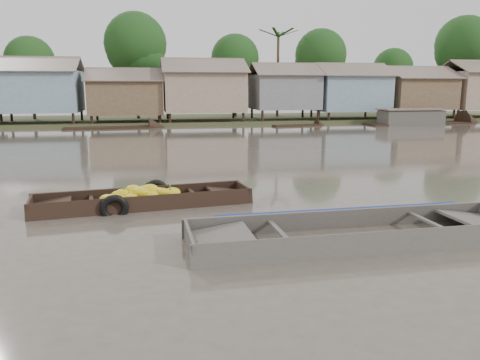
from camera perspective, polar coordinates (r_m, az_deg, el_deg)
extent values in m
plane|color=#4D473B|center=(10.81, -0.20, -5.30)|extent=(120.00, 120.00, 0.00)
cube|color=#384723|center=(43.34, -8.25, 7.16)|extent=(120.00, 12.00, 0.50)
cube|color=#748EA0|center=(40.61, -23.32, 9.90)|extent=(6.20, 5.20, 3.20)
cube|color=brown|center=(39.27, -24.00, 12.83)|extent=(6.60, 3.02, 1.28)
cube|color=brown|center=(42.01, -23.13, 12.74)|extent=(6.60, 3.02, 1.28)
cube|color=brown|center=(39.74, -13.67, 9.76)|extent=(5.80, 4.60, 2.70)
cube|color=brown|center=(38.50, -13.88, 12.39)|extent=(6.20, 2.67, 1.14)
cube|color=brown|center=(40.98, -13.70, 12.32)|extent=(6.20, 2.67, 1.14)
cube|color=gray|center=(39.93, -4.48, 10.70)|extent=(6.50, 5.30, 3.30)
cube|color=brown|center=(38.54, -4.29, 13.80)|extent=(6.90, 3.08, 1.31)
cube|color=brown|center=(41.38, -4.75, 13.62)|extent=(6.90, 3.08, 1.31)
cube|color=slate|center=(41.29, 5.39, 10.63)|extent=(5.40, 4.70, 2.90)
cube|color=brown|center=(40.09, 5.96, 13.32)|extent=(5.80, 2.73, 1.17)
cube|color=brown|center=(42.53, 4.96, 13.22)|extent=(5.80, 2.73, 1.17)
cube|color=#748EA0|center=(43.33, 13.17, 10.29)|extent=(6.00, 5.00, 3.10)
cube|color=brown|center=(42.12, 14.05, 12.95)|extent=(6.40, 2.90, 1.24)
cube|color=brown|center=(44.59, 12.57, 12.91)|extent=(6.40, 2.90, 1.24)
cube|color=brown|center=(46.32, 20.65, 9.86)|extent=(5.70, 4.90, 2.80)
cube|color=brown|center=(45.21, 21.70, 12.11)|extent=(6.10, 2.85, 1.21)
cube|color=brown|center=(47.47, 19.97, 12.16)|extent=(6.10, 2.85, 1.21)
cube|color=gray|center=(49.98, 27.15, 9.69)|extent=(6.30, 5.10, 3.40)
cube|color=brown|center=(51.11, 26.42, 12.19)|extent=(6.70, 2.96, 1.26)
cylinder|color=#473323|center=(45.33, -23.95, 9.60)|extent=(0.28, 0.28, 4.90)
sphere|color=#133C16|center=(45.38, -24.24, 13.12)|extent=(4.20, 4.20, 4.20)
cylinder|color=#473323|center=(43.20, -12.42, 11.18)|extent=(0.28, 0.28, 6.30)
sphere|color=#133C16|center=(43.35, -12.63, 15.94)|extent=(5.40, 5.40, 5.40)
cylinder|color=#473323|center=(44.88, -0.60, 10.77)|extent=(0.28, 0.28, 5.25)
sphere|color=#133C16|center=(44.95, -0.61, 14.60)|extent=(4.50, 4.50, 4.50)
cylinder|color=#473323|center=(46.01, 9.66, 10.85)|extent=(0.28, 0.28, 5.60)
sphere|color=#133C16|center=(46.10, 9.80, 14.82)|extent=(4.80, 4.80, 4.80)
cylinder|color=#473323|center=(50.23, 17.96, 9.89)|extent=(0.28, 0.28, 4.55)
sphere|color=#133C16|center=(50.26, 18.15, 12.85)|extent=(3.90, 3.90, 3.90)
cylinder|color=#473323|center=(53.09, 25.32, 10.55)|extent=(0.28, 0.28, 6.65)
sphere|color=#133C16|center=(53.25, 25.68, 14.63)|extent=(5.70, 5.70, 5.70)
cylinder|color=#473323|center=(45.28, 4.62, 12.48)|extent=(0.24, 0.24, 8.00)
cube|color=black|center=(12.65, -11.59, -3.43)|extent=(5.61, 1.77, 0.08)
cube|color=black|center=(13.18, -11.94, -1.86)|extent=(5.61, 0.88, 0.52)
cube|color=black|center=(12.02, -11.29, -3.12)|extent=(5.61, 0.88, 0.52)
cube|color=black|center=(13.18, 0.37, -1.61)|extent=(0.22, 1.22, 0.49)
cube|color=black|center=(13.02, -1.63, -1.49)|extent=(1.09, 1.17, 0.19)
cube|color=black|center=(12.61, -24.20, -3.23)|extent=(0.22, 1.22, 0.49)
cube|color=black|center=(12.55, -22.05, -2.83)|extent=(1.09, 1.17, 0.19)
cube|color=black|center=(12.50, -17.67, -2.39)|extent=(0.25, 1.18, 0.05)
cube|color=black|center=(12.78, -5.76, -1.60)|extent=(0.25, 1.18, 0.05)
ellipsoid|color=yellow|center=(12.25, -14.79, -2.75)|extent=(0.48, 0.36, 0.27)
ellipsoid|color=yellow|center=(12.79, -12.46, -1.65)|extent=(0.40, 0.30, 0.23)
ellipsoid|color=yellow|center=(12.81, -13.07, -1.47)|extent=(0.39, 0.29, 0.22)
ellipsoid|color=yellow|center=(12.53, -8.17, -1.78)|extent=(0.45, 0.34, 0.26)
ellipsoid|color=yellow|center=(12.44, -9.49, -1.44)|extent=(0.38, 0.29, 0.22)
ellipsoid|color=yellow|center=(12.62, -11.59, -1.14)|extent=(0.37, 0.28, 0.21)
ellipsoid|color=yellow|center=(12.48, -15.83, -2.73)|extent=(0.38, 0.29, 0.22)
ellipsoid|color=yellow|center=(12.47, -15.46, -2.31)|extent=(0.49, 0.37, 0.28)
ellipsoid|color=yellow|center=(12.27, -13.15, -2.13)|extent=(0.38, 0.28, 0.21)
ellipsoid|color=yellow|center=(12.27, -11.02, -2.51)|extent=(0.39, 0.30, 0.22)
ellipsoid|color=yellow|center=(12.33, -14.97, -2.47)|extent=(0.49, 0.37, 0.28)
ellipsoid|color=yellow|center=(12.93, -8.98, -1.68)|extent=(0.42, 0.32, 0.24)
ellipsoid|color=yellow|center=(12.73, -12.50, -1.55)|extent=(0.43, 0.33, 0.25)
ellipsoid|color=yellow|center=(12.56, -14.02, -1.65)|extent=(0.49, 0.37, 0.28)
ellipsoid|color=yellow|center=(12.54, -10.00, -1.45)|extent=(0.45, 0.34, 0.25)
ellipsoid|color=yellow|center=(12.25, -14.56, -2.81)|extent=(0.47, 0.36, 0.27)
ellipsoid|color=yellow|center=(12.45, -12.61, -1.67)|extent=(0.45, 0.34, 0.26)
ellipsoid|color=yellow|center=(12.40, -10.75, -1.85)|extent=(0.42, 0.32, 0.24)
ellipsoid|color=yellow|center=(12.56, -14.59, -1.79)|extent=(0.42, 0.32, 0.24)
ellipsoid|color=yellow|center=(12.38, -12.03, -1.47)|extent=(0.46, 0.35, 0.26)
ellipsoid|color=yellow|center=(12.64, -15.87, -2.25)|extent=(0.45, 0.34, 0.25)
ellipsoid|color=yellow|center=(12.22, -15.53, -3.12)|extent=(0.39, 0.29, 0.22)
ellipsoid|color=yellow|center=(12.39, -7.07, -2.36)|extent=(0.41, 0.31, 0.23)
ellipsoid|color=yellow|center=(12.46, -11.29, -1.61)|extent=(0.44, 0.33, 0.25)
ellipsoid|color=yellow|center=(12.66, -11.97, -1.46)|extent=(0.46, 0.35, 0.26)
ellipsoid|color=yellow|center=(12.66, -12.76, -1.58)|extent=(0.43, 0.33, 0.25)
ellipsoid|color=yellow|center=(12.55, -12.90, -1.18)|extent=(0.46, 0.35, 0.26)
ellipsoid|color=yellow|center=(12.88, -8.23, -1.50)|extent=(0.48, 0.36, 0.27)
ellipsoid|color=yellow|center=(12.32, -14.53, -2.43)|extent=(0.43, 0.33, 0.25)
ellipsoid|color=yellow|center=(12.97, -10.55, -1.62)|extent=(0.41, 0.31, 0.23)
ellipsoid|color=yellow|center=(12.93, -10.71, -1.61)|extent=(0.42, 0.32, 0.24)
ellipsoid|color=yellow|center=(12.51, -10.94, -1.13)|extent=(0.50, 0.38, 0.28)
cylinder|color=#3F6626|center=(12.49, -13.96, -1.32)|extent=(0.04, 0.04, 0.18)
cylinder|color=#3F6626|center=(12.55, -10.78, -1.12)|extent=(0.04, 0.04, 0.18)
cylinder|color=#3F6626|center=(12.62, -8.53, -0.97)|extent=(0.04, 0.04, 0.18)
torus|color=black|center=(13.30, -10.27, -1.59)|extent=(0.80, 0.28, 0.79)
torus|color=black|center=(11.87, -15.09, -3.37)|extent=(0.72, 0.27, 0.70)
cube|color=#443F39|center=(9.98, 14.12, -7.58)|extent=(6.92, 1.62, 0.08)
cube|color=#443F39|center=(10.63, 12.21, -4.95)|extent=(7.04, 0.30, 0.56)
cube|color=#443F39|center=(9.19, 16.49, -7.77)|extent=(7.04, 0.30, 0.56)
cube|color=#443F39|center=(11.40, 27.23, -4.52)|extent=(1.22, 1.51, 0.23)
cube|color=#443F39|center=(8.99, -6.19, -7.80)|extent=(0.09, 1.72, 0.53)
cube|color=#443F39|center=(9.04, -2.38, -7.18)|extent=(1.22, 1.51, 0.23)
cube|color=#443F39|center=(9.28, 4.98, -6.41)|extent=(0.13, 1.65, 0.05)
cube|color=#443F39|center=(10.68, 22.22, -4.85)|extent=(0.13, 1.65, 0.05)
cube|color=#665E54|center=(9.96, 14.13, -7.36)|extent=(5.27, 1.45, 0.02)
cube|color=navy|center=(10.62, 12.13, -3.75)|extent=(5.69, 0.20, 0.14)
torus|color=olive|center=(10.47, 22.38, -6.84)|extent=(0.39, 0.39, 0.06)
torus|color=olive|center=(10.46, 22.40, -6.64)|extent=(0.32, 0.32, 0.06)
cube|color=black|center=(36.31, -15.72, 5.98)|extent=(6.54, 1.84, 0.35)
cube|color=black|center=(41.81, 20.96, 6.31)|extent=(9.52, 2.87, 0.35)
cube|color=black|center=(37.36, 6.92, 6.46)|extent=(4.04, 1.64, 0.35)
cube|color=black|center=(41.00, 20.11, 7.13)|extent=(5.00, 2.00, 1.20)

